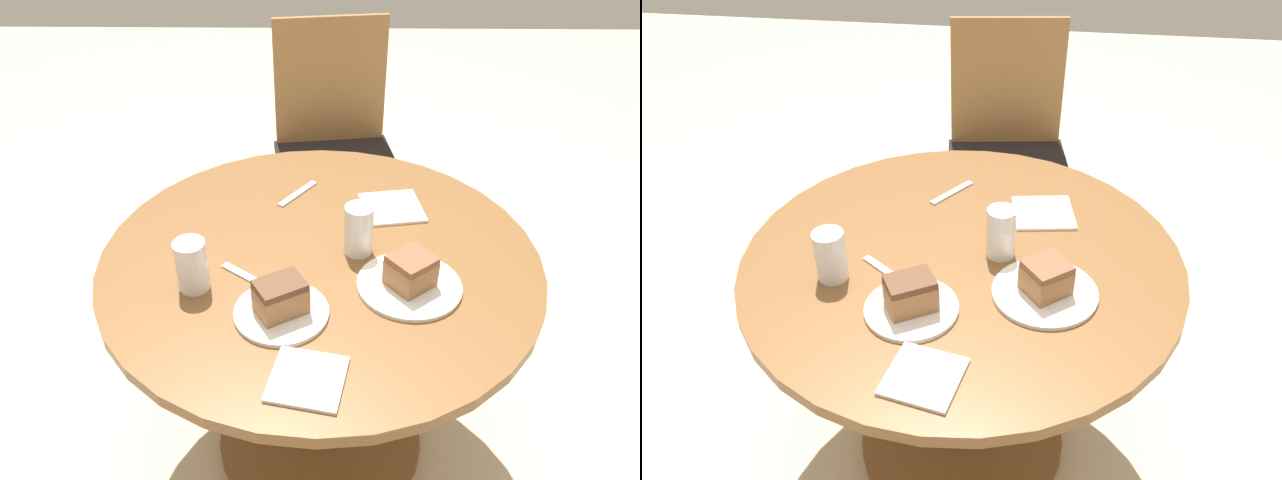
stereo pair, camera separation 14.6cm
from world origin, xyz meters
The scene contains 13 objects.
ground_plane centered at (0.00, 0.00, 0.00)m, with size 8.00×8.00×0.00m, color beige.
table centered at (0.00, 0.00, 0.53)m, with size 1.05×1.05×0.71m.
chair centered at (0.04, 0.93, 0.50)m, with size 0.51×0.53×0.95m.
plate_near centered at (-0.08, -0.21, 0.71)m, with size 0.20×0.20×0.01m.
plate_far centered at (0.20, -0.12, 0.71)m, with size 0.23×0.23×0.01m.
cake_slice_near centered at (-0.08, -0.21, 0.76)m, with size 0.12×0.11×0.08m.
cake_slice_far centered at (0.20, -0.12, 0.75)m, with size 0.12×0.12×0.07m.
glass_lemonade centered at (-0.28, -0.13, 0.76)m, with size 0.07×0.07×0.12m.
glass_water centered at (0.09, 0.01, 0.76)m, with size 0.07×0.07×0.13m.
napkin_stack centered at (0.19, 0.20, 0.71)m, with size 0.18×0.18×0.01m.
fork centered at (-0.15, -0.10, 0.71)m, with size 0.16×0.13×0.00m.
spoon centered at (-0.06, 0.27, 0.71)m, with size 0.10×0.13×0.00m.
napkin_side centered at (-0.02, -0.39, 0.71)m, with size 0.16×0.16×0.01m.
Camera 2 is at (0.16, -1.17, 1.61)m, focal length 35.00 mm.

